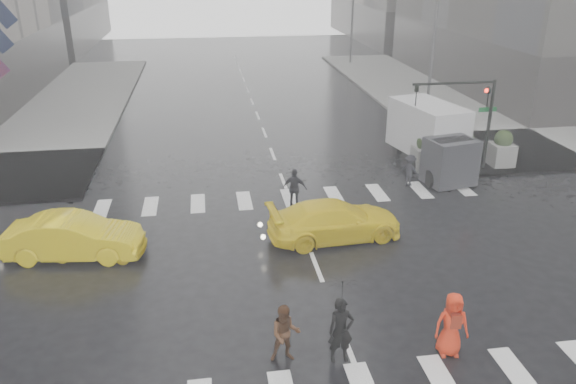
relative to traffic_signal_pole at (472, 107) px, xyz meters
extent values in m
plane|color=black|center=(-9.01, -8.01, -3.22)|extent=(120.00, 120.00, 0.00)
cube|color=slate|center=(10.49, 9.49, -3.14)|extent=(35.00, 35.00, 0.15)
cube|color=#292624|center=(19.99, 47.99, -1.02)|extent=(26.05, 26.05, 4.40)
cylinder|color=black|center=(0.99, -0.01, -0.97)|extent=(0.16, 0.16, 4.50)
cylinder|color=black|center=(-1.01, -0.01, 1.18)|extent=(4.00, 0.12, 0.12)
imported|color=black|center=(0.74, -0.01, 0.48)|extent=(0.16, 0.20, 1.00)
imported|color=black|center=(-2.81, -0.01, 0.68)|extent=(0.16, 0.20, 1.00)
sphere|color=#FF190C|center=(0.64, -0.01, 0.78)|extent=(0.20, 0.20, 0.20)
cube|color=#0D5B24|center=(0.99, 0.29, -0.22)|extent=(0.90, 0.03, 0.22)
cylinder|color=#59595B|center=(1.99, 9.99, 1.28)|extent=(0.20, 0.20, 9.00)
cylinder|color=#59595B|center=(1.99, 29.99, 1.28)|extent=(0.20, 0.20, 9.00)
cube|color=slate|center=(-2.01, 0.19, -2.52)|extent=(1.10, 1.10, 1.10)
sphere|color=black|center=(-2.01, 0.19, -1.72)|extent=(0.90, 0.90, 0.90)
cube|color=slate|center=(-0.01, 0.19, -2.52)|extent=(1.10, 1.10, 1.10)
sphere|color=black|center=(-0.01, 0.19, -1.72)|extent=(0.90, 0.90, 0.90)
cube|color=slate|center=(1.99, 0.19, -2.52)|extent=(1.10, 1.10, 1.10)
sphere|color=black|center=(1.99, 0.19, -1.72)|extent=(0.90, 0.90, 0.90)
cube|color=#10193C|center=(-23.81, 11.99, 3.43)|extent=(1.54, 0.02, 1.66)
imported|color=black|center=(-9.34, -12.79, -2.30)|extent=(0.68, 0.46, 1.84)
imported|color=black|center=(-9.34, -12.79, -1.23)|extent=(0.99, 1.00, 0.88)
imported|color=#492B1A|center=(-10.76, -12.57, -2.40)|extent=(0.82, 0.66, 1.63)
imported|color=red|center=(-6.41, -12.97, -2.30)|extent=(0.96, 0.69, 1.83)
cube|color=maroon|center=(-6.41, -13.15, -2.07)|extent=(0.30, 0.19, 0.40)
imported|color=black|center=(-8.95, -3.01, -2.36)|extent=(1.14, 0.88, 1.71)
imported|color=black|center=(-3.32, -1.36, -2.48)|extent=(1.03, 1.07, 1.48)
imported|color=yellow|center=(-16.58, -6.01, -2.61)|extent=(3.78, 2.11, 1.22)
imported|color=yellow|center=(-17.27, -6.01, -2.45)|extent=(4.80, 2.15, 1.53)
imported|color=yellow|center=(-7.92, -6.01, -2.49)|extent=(4.61, 2.47, 1.46)
cube|color=silver|center=(-1.51, 1.37, -1.34)|extent=(2.20, 4.21, 2.47)
cube|color=#28292D|center=(-1.51, -1.56, -2.07)|extent=(2.10, 1.65, 2.10)
cube|color=black|center=(-1.51, -1.56, -1.43)|extent=(1.83, 0.82, 0.82)
cylinder|color=black|center=(-2.47, -1.74, -2.81)|extent=(0.26, 0.82, 0.82)
cylinder|color=black|center=(-0.55, -1.74, -2.81)|extent=(0.26, 0.82, 0.82)
cylinder|color=black|center=(-2.47, 0.27, -2.81)|extent=(0.26, 0.82, 0.82)
cylinder|color=black|center=(-0.55, 0.27, -2.81)|extent=(0.26, 0.82, 0.82)
cylinder|color=black|center=(-2.47, 2.83, -2.81)|extent=(0.26, 0.82, 0.82)
cylinder|color=black|center=(-0.55, 2.83, -2.81)|extent=(0.26, 0.82, 0.82)
camera|label=1|loc=(-12.48, -24.36, 6.58)|focal=35.00mm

